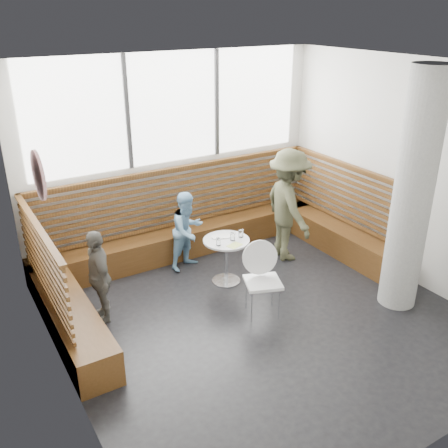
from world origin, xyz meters
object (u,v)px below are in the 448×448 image
child_back (188,231)px  child_left (99,276)px  adult_man (288,205)px  concrete_column (413,194)px  cafe_chair (260,273)px  cafe_table (226,252)px

child_back → child_left: 1.78m
adult_man → concrete_column: bearing=-154.7°
concrete_column → adult_man: bearing=104.6°
cafe_chair → child_back: 1.64m
child_back → child_left: (-1.64, -0.69, 0.01)m
concrete_column → child_left: concrete_column is taller
adult_man → child_back: (-1.52, 0.53, -0.29)m
child_back → child_left: child_left is taller
cafe_table → cafe_chair: size_ratio=0.70×
cafe_chair → adult_man: size_ratio=0.55×
adult_man → child_left: size_ratio=1.43×
cafe_table → adult_man: (1.26, 0.19, 0.41)m
adult_man → cafe_table: bearing=109.0°
child_back → child_left: size_ratio=0.98×
concrete_column → child_back: size_ratio=2.58×
concrete_column → cafe_chair: concrete_column is taller
concrete_column → cafe_table: size_ratio=4.60×
child_back → cafe_table: bearing=-88.1°
child_left → cafe_chair: bearing=68.3°
cafe_chair → cafe_table: bearing=108.4°
cafe_table → cafe_chair: bearing=-92.4°
cafe_table → child_left: child_left is taller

